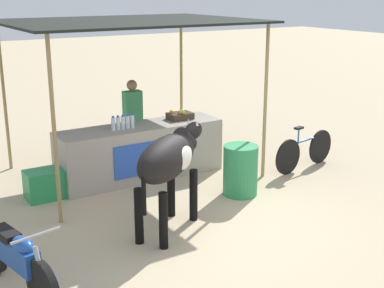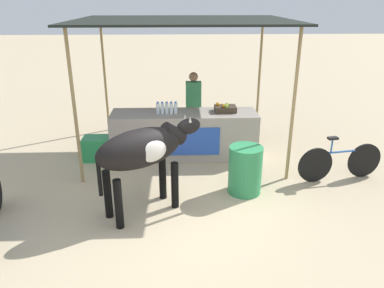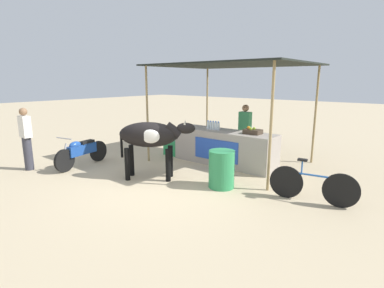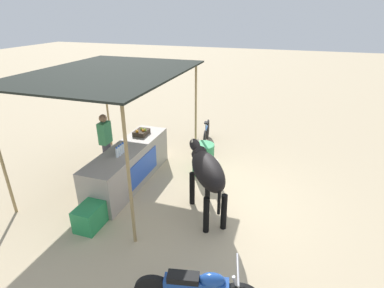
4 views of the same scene
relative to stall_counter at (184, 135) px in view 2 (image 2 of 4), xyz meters
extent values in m
plane|color=tan|center=(0.00, -2.20, -0.48)|extent=(60.00, 60.00, 0.00)
cube|color=#9E9389|center=(0.00, 0.00, 0.00)|extent=(3.00, 0.80, 0.96)
cube|color=#264CB2|center=(0.00, -0.41, 0.00)|extent=(1.40, 0.02, 0.58)
cube|color=black|center=(0.00, 0.30, 2.27)|extent=(4.20, 3.20, 0.04)
cylinder|color=#997F51|center=(-1.89, -1.14, 0.90)|extent=(0.06, 0.06, 2.75)
cylinder|color=#997F51|center=(1.89, -1.14, 0.90)|extent=(0.06, 0.06, 2.75)
cylinder|color=#997F51|center=(-1.89, 1.74, 0.90)|extent=(0.06, 0.06, 2.75)
cylinder|color=#997F51|center=(1.89, 1.74, 0.90)|extent=(0.06, 0.06, 2.75)
cylinder|color=silver|center=(-0.53, -0.05, 0.59)|extent=(0.07, 0.07, 0.22)
cylinder|color=blue|center=(-0.53, -0.05, 0.71)|extent=(0.04, 0.04, 0.03)
cylinder|color=silver|center=(-0.44, -0.05, 0.59)|extent=(0.07, 0.07, 0.22)
cylinder|color=blue|center=(-0.44, -0.05, 0.71)|extent=(0.04, 0.04, 0.03)
cylinder|color=silver|center=(-0.35, -0.05, 0.59)|extent=(0.07, 0.07, 0.22)
cylinder|color=blue|center=(-0.35, -0.05, 0.71)|extent=(0.04, 0.04, 0.03)
cylinder|color=silver|center=(-0.26, -0.05, 0.59)|extent=(0.07, 0.07, 0.22)
cylinder|color=blue|center=(-0.26, -0.05, 0.71)|extent=(0.04, 0.04, 0.03)
cylinder|color=silver|center=(-0.17, -0.05, 0.59)|extent=(0.07, 0.07, 0.22)
cylinder|color=blue|center=(-0.17, -0.05, 0.71)|extent=(0.04, 0.04, 0.03)
cube|color=#3F3326|center=(0.85, 0.05, 0.54)|extent=(0.44, 0.32, 0.12)
sphere|color=#8CB22D|center=(0.89, 0.06, 0.63)|extent=(0.08, 0.08, 0.08)
sphere|color=orange|center=(0.70, 0.10, 0.63)|extent=(0.08, 0.08, 0.08)
sphere|color=#8CB22D|center=(0.85, -0.06, 0.63)|extent=(0.08, 0.08, 0.08)
sphere|color=orange|center=(0.81, -0.03, 0.63)|extent=(0.08, 0.08, 0.08)
sphere|color=orange|center=(0.71, 0.10, 0.63)|extent=(0.08, 0.08, 0.08)
cylinder|color=#383842|center=(0.22, 0.75, -0.04)|extent=(0.22, 0.22, 0.88)
cube|color=#337F4C|center=(0.22, 0.75, 0.68)|extent=(0.34, 0.20, 0.56)
sphere|color=#8C6647|center=(0.22, 0.75, 1.07)|extent=(0.20, 0.20, 0.20)
cube|color=#268C4C|center=(-1.80, -0.10, -0.24)|extent=(0.60, 0.44, 0.48)
cylinder|color=#2D8C51|center=(1.01, -1.62, -0.06)|extent=(0.57, 0.57, 0.84)
ellipsoid|color=black|center=(-0.70, -2.21, 0.60)|extent=(1.45, 1.22, 0.60)
cylinder|color=black|center=(-0.39, -1.78, -0.09)|extent=(0.12, 0.12, 0.78)
cylinder|color=black|center=(-0.19, -2.08, -0.09)|extent=(0.12, 0.12, 0.78)
cylinder|color=black|center=(-1.20, -2.33, -0.09)|extent=(0.12, 0.12, 0.78)
cylinder|color=black|center=(-1.00, -2.63, -0.09)|extent=(0.12, 0.12, 0.78)
cylinder|color=black|center=(-0.21, -1.87, 0.71)|extent=(0.51, 0.45, 0.41)
ellipsoid|color=black|center=(0.04, -1.70, 0.77)|extent=(0.49, 0.43, 0.26)
cone|color=beige|center=(-0.01, -1.65, 0.91)|extent=(0.05, 0.05, 0.10)
cone|color=beige|center=(0.07, -1.77, 0.91)|extent=(0.05, 0.05, 0.10)
cylinder|color=black|center=(-1.25, -2.58, 0.33)|extent=(0.06, 0.06, 0.60)
ellipsoid|color=silver|center=(-0.49, -2.33, 0.60)|extent=(0.42, 0.33, 0.32)
cylinder|color=black|center=(3.34, -1.11, -0.15)|extent=(0.66, 0.15, 0.66)
cylinder|color=black|center=(2.35, -1.28, -0.15)|extent=(0.66, 0.15, 0.66)
cylinder|color=#2659A5|center=(2.84, -1.20, 0.07)|extent=(0.84, 0.18, 0.04)
cylinder|color=#2659A5|center=(2.63, -1.24, 0.19)|extent=(0.03, 0.03, 0.28)
cube|color=black|center=(2.63, -1.24, 0.35)|extent=(0.19, 0.13, 0.04)
camera|label=1|loc=(-4.06, -8.25, 2.82)|focal=50.00mm
camera|label=2|loc=(-0.12, -7.36, 2.69)|focal=35.00mm
camera|label=3|loc=(4.52, -6.94, 1.88)|focal=28.00mm
camera|label=4|loc=(-5.75, -3.54, 3.52)|focal=28.00mm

